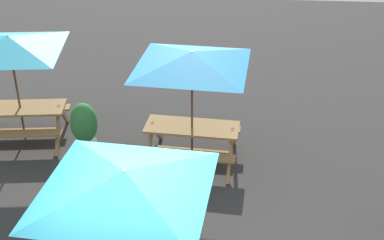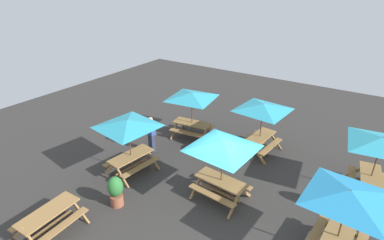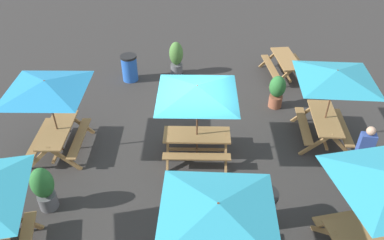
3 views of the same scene
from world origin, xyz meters
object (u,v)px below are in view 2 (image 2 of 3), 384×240
Objects in this scene: picnic_table_0 at (192,99)px; picnic_table_1 at (348,200)px; person_standing at (151,134)px; potted_plant_1 at (116,190)px; picnic_table_2 at (128,127)px; picnic_table_5 at (49,217)px; trash_bin_gray at (220,147)px; picnic_table_4 at (263,111)px; picnic_table_3 at (223,149)px; picnic_table_6 at (381,145)px; potted_plant_0 at (345,195)px.

picnic_table_0 is 8.04m from picnic_table_1.
potted_plant_1 is at bearing -55.97° from person_standing.
picnic_table_2 is (3.77, -0.38, 0.00)m from picnic_table_0.
trash_bin_gray is at bearing 159.06° from picnic_table_5.
picnic_table_4 is 2.48× the size of potted_plant_1.
picnic_table_3 is 3.11m from trash_bin_gray.
picnic_table_5 is at bearing -54.85° from picnic_table_6.
picnic_table_2 is at bearing -85.36° from picnic_table_1.
trash_bin_gray is at bearing -114.94° from picnic_table_1.
picnic_table_6 is at bearing 127.53° from potted_plant_1.
picnic_table_1 is at bearing 98.29° from picnic_table_2.
picnic_table_1 is 2.31× the size of potted_plant_0.
picnic_table_5 is 1.89× the size of trash_bin_gray.
person_standing is at bearing -176.68° from picnic_table_5.
picnic_table_3 is at bearing 29.18° from trash_bin_gray.
potted_plant_0 reaches higher than picnic_table_5.
person_standing is (2.12, -0.74, -1.10)m from picnic_table_0.
picnic_table_0 is 1.00× the size of picnic_table_6.
picnic_table_0 is 7.58m from picnic_table_5.
picnic_table_4 is 2.36m from trash_bin_gray.
picnic_table_1 is at bearing -2.32° from picnic_table_3.
picnic_table_2 is 1.51× the size of picnic_table_5.
picnic_table_4 is (-0.50, 3.25, 0.00)m from picnic_table_0.
picnic_table_0 is 7.32m from potted_plant_0.
picnic_table_3 and picnic_table_6 have the same top height.
picnic_table_0 and picnic_table_4 have the same top height.
person_standing reaches higher than picnic_table_5.
potted_plant_0 is (-1.63, 3.67, -1.33)m from picnic_table_3.
trash_bin_gray is 0.80× the size of potted_plant_0.
picnic_table_0 reaches higher than trash_bin_gray.
trash_bin_gray is (-2.38, -1.33, -1.49)m from picnic_table_3.
trash_bin_gray is at bearing -90.34° from picnic_table_6.
picnic_table_4 is at bearing 46.05° from person_standing.
trash_bin_gray is at bearing -36.60° from picnic_table_4.
picnic_table_6 reaches higher than person_standing.
picnic_table_3 is at bearing 7.47° from picnic_table_4.
picnic_table_1 is 2.49× the size of potted_plant_1.
picnic_table_2 is 2.41m from potted_plant_1.
picnic_table_2 is 3.94m from picnic_table_5.
picnic_table_5 is 2.10m from potted_plant_1.
picnic_table_1 and picnic_table_6 have the same top height.
person_standing is (0.53, -7.75, 0.23)m from potted_plant_0.
picnic_table_5 is 1.11× the size of person_standing.
picnic_table_3 is at bearing -66.09° from potted_plant_0.
picnic_table_0 is 2.64m from trash_bin_gray.
picnic_table_3 is 5.31m from picnic_table_6.
person_standing is at bearing -84.33° from picnic_table_6.
potted_plant_0 is at bearing 66.97° from picnic_table_4.
picnic_table_2 is at bearing -151.04° from potted_plant_1.
picnic_table_5 is 1.51× the size of potted_plant_0.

